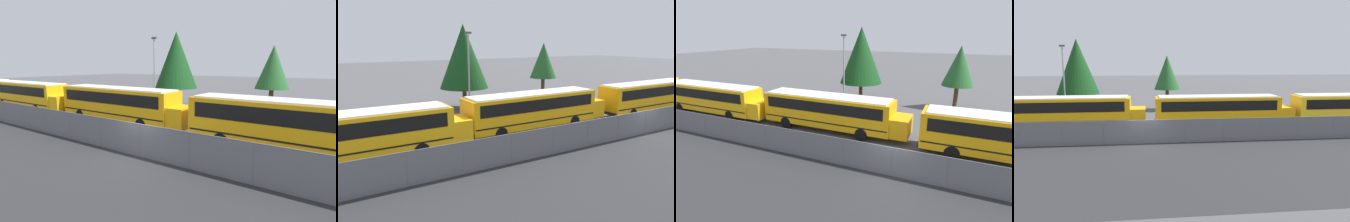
# 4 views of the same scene
# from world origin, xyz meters

# --- Properties ---
(ground_plane) EXTENTS (200.00, 200.00, 0.00)m
(ground_plane) POSITION_xyz_m (0.00, 0.00, 0.00)
(ground_plane) COLOR #4C4C4F
(fence) EXTENTS (91.49, 0.07, 1.85)m
(fence) POSITION_xyz_m (0.00, -0.00, 0.94)
(fence) COLOR #9EA0A5
(fence) RESTS_ON ground_plane
(school_bus_1) EXTENTS (12.82, 2.49, 3.08)m
(school_bus_1) POSITION_xyz_m (-19.73, 4.68, 1.84)
(school_bus_1) COLOR #EDA80F
(school_bus_1) RESTS_ON ground_plane
(school_bus_2) EXTENTS (12.82, 2.49, 3.08)m
(school_bus_2) POSITION_xyz_m (-6.68, 5.32, 1.84)
(school_bus_2) COLOR orange
(school_bus_2) RESTS_ON ground_plane
(light_pole) EXTENTS (0.60, 0.24, 7.91)m
(light_pole) POSITION_xyz_m (-8.85, 13.03, 4.34)
(light_pole) COLOR gray
(light_pole) RESTS_ON ground_plane
(tree_0) EXTENTS (3.26, 3.26, 6.83)m
(tree_0) POSITION_xyz_m (2.85, 16.72, 4.67)
(tree_0) COLOR #51381E
(tree_0) RESTS_ON ground_plane
(tree_1) EXTENTS (5.05, 5.05, 8.77)m
(tree_1) POSITION_xyz_m (-7.97, 16.14, 5.48)
(tree_1) COLOR #51381E
(tree_1) RESTS_ON ground_plane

